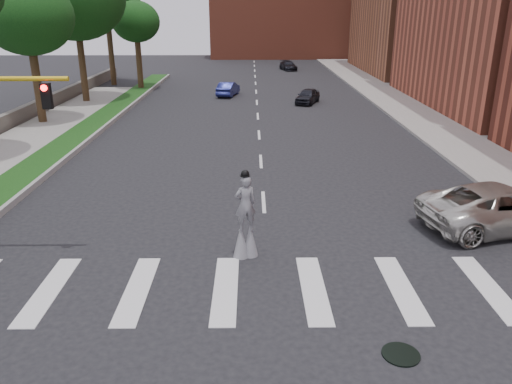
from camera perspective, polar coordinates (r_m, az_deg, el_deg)
ground_plane at (r=14.01m, az=1.70°, el=-13.13°), size 160.00×160.00×0.00m
grass_median at (r=34.38m, az=-19.31°, el=6.34°), size 2.00×60.00×0.25m
median_curb at (r=34.06m, az=-17.63°, el=6.43°), size 0.20×60.00×0.28m
sidewalk_right at (r=39.67m, az=18.78°, el=8.07°), size 5.00×90.00×0.18m
stone_wall at (r=38.18m, az=-26.37°, el=7.32°), size 0.50×56.00×1.10m
manhole at (r=12.86m, az=16.21°, el=-17.39°), size 0.90×0.90×0.04m
building_backdrop at (r=89.94m, az=3.82°, el=20.98°), size 26.00×14.00×18.00m
stilt_performer at (r=16.15m, az=-1.22°, el=-3.44°), size 0.83×0.64×2.99m
suv_crossing at (r=20.46m, az=26.29°, el=-1.56°), size 6.50×4.01×1.68m
car_near at (r=44.05m, az=5.92°, el=10.86°), size 2.74×3.99×1.26m
car_mid at (r=47.83m, az=-3.20°, el=11.69°), size 2.16×4.13×1.29m
car_far at (r=68.82m, az=3.70°, el=14.22°), size 2.47×4.32×1.18m
tree_3 at (r=38.14m, az=-24.67°, el=17.76°), size 6.03×6.03×9.82m
tree_6 at (r=52.24m, az=-13.55°, el=18.33°), size 4.60×4.60×8.51m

